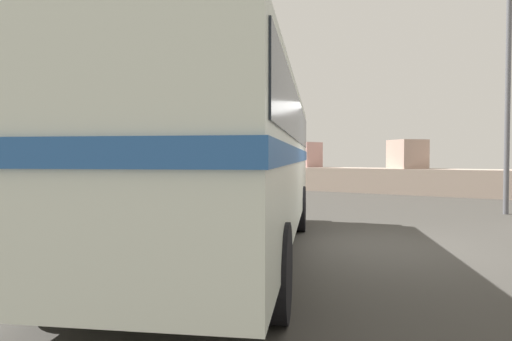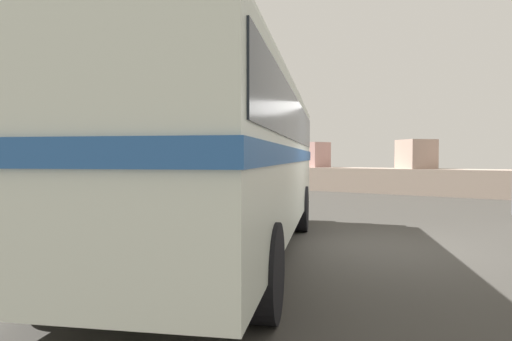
# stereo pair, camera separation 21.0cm
# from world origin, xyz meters

# --- Properties ---
(ground) EXTENTS (32.00, 26.00, 0.02)m
(ground) POSITION_xyz_m (0.00, 0.00, 0.01)
(ground) COLOR #3A3733
(breakwater) EXTENTS (31.36, 1.98, 2.47)m
(breakwater) POSITION_xyz_m (-0.20, 11.83, 0.71)
(breakwater) COLOR tan
(breakwater) RESTS_ON ground
(vintage_coach) EXTENTS (5.73, 8.80, 3.70)m
(vintage_coach) POSITION_xyz_m (-1.84, -2.19, 2.05)
(vintage_coach) COLOR black
(vintage_coach) RESTS_ON ground
(second_coach) EXTENTS (4.58, 8.91, 3.70)m
(second_coach) POSITION_xyz_m (-6.81, -2.05, 2.05)
(second_coach) COLOR black
(second_coach) RESTS_ON ground
(lamp_post) EXTENTS (0.85, 0.99, 6.60)m
(lamp_post) POSITION_xyz_m (1.59, 6.10, 3.71)
(lamp_post) COLOR #5B5B60
(lamp_post) RESTS_ON ground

